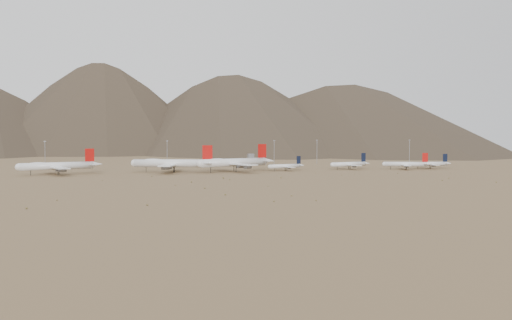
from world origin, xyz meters
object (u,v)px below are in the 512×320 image
object	(u,v)px
widebody_east	(234,162)
narrowbody_a	(286,166)
widebody_centre	(173,163)
narrowbody_b	(350,164)
widebody_west	(57,166)
control_tower	(251,160)

from	to	relation	value
widebody_east	narrowbody_a	xyz separation A→B (m)	(46.92, 0.93, -3.96)
widebody_east	narrowbody_a	world-z (taller)	widebody_east
widebody_centre	narrowbody_b	size ratio (longest dim) A/B	1.70
widebody_west	widebody_east	bearing A→B (deg)	-19.78
widebody_east	control_tower	xyz separation A→B (m)	(37.19, 84.56, -2.71)
narrowbody_b	control_tower	world-z (taller)	narrowbody_b
narrowbody_b	narrowbody_a	bearing A→B (deg)	168.35
widebody_east	control_tower	distance (m)	92.42
widebody_west	narrowbody_a	xyz separation A→B (m)	(189.82, -2.64, -2.92)
widebody_west	narrowbody_a	distance (m)	189.86
widebody_centre	narrowbody_b	bearing A→B (deg)	17.71
narrowbody_b	control_tower	xyz separation A→B (m)	(-71.56, 81.69, 0.57)
widebody_centre	control_tower	distance (m)	119.91
widebody_west	narrowbody_b	size ratio (longest dim) A/B	1.51
widebody_east	control_tower	size ratio (longest dim) A/B	6.24
widebody_west	widebody_centre	world-z (taller)	widebody_centre
widebody_west	narrowbody_a	bearing A→B (deg)	-19.15
widebody_west	narrowbody_a	world-z (taller)	widebody_west
widebody_west	control_tower	xyz separation A→B (m)	(180.09, 81.00, -1.68)
widebody_east	narrowbody_a	distance (m)	47.10
narrowbody_b	widebody_east	bearing A→B (deg)	168.06
narrowbody_a	narrowbody_b	world-z (taller)	narrowbody_b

